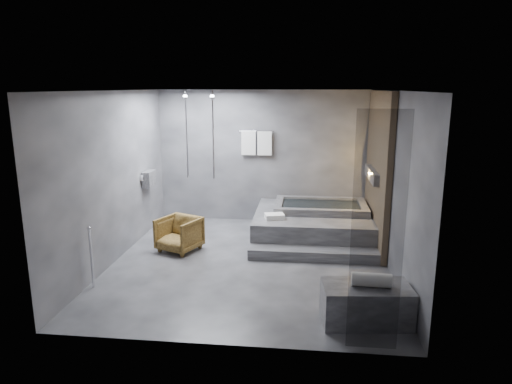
# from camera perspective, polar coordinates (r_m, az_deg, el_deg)

# --- Properties ---
(room) EXTENTS (5.00, 5.04, 2.82)m
(room) POSITION_cam_1_polar(r_m,az_deg,el_deg) (7.42, 2.44, 4.29)
(room) COLOR #2F2F31
(room) RESTS_ON ground
(tub_deck) EXTENTS (2.20, 2.00, 0.50)m
(tub_deck) POSITION_cam_1_polar(r_m,az_deg,el_deg) (8.92, 7.09, -4.07)
(tub_deck) COLOR #343437
(tub_deck) RESTS_ON ground
(tub_step) EXTENTS (2.20, 0.36, 0.18)m
(tub_step) POSITION_cam_1_polar(r_m,az_deg,el_deg) (7.85, 7.15, -7.71)
(tub_step) COLOR #343437
(tub_step) RESTS_ON ground
(concrete_bench) EXTENTS (1.12, 0.69, 0.48)m
(concrete_bench) POSITION_cam_1_polar(r_m,az_deg,el_deg) (5.96, 13.57, -13.42)
(concrete_bench) COLOR #313133
(concrete_bench) RESTS_ON ground
(driftwood_chair) EXTENTS (0.86, 0.87, 0.61)m
(driftwood_chair) POSITION_cam_1_polar(r_m,az_deg,el_deg) (8.24, -9.58, -5.20)
(driftwood_chair) COLOR #3E2A0F
(driftwood_chair) RESTS_ON ground
(rolled_towel) EXTENTS (0.49, 0.20, 0.17)m
(rolled_towel) POSITION_cam_1_polar(r_m,az_deg,el_deg) (5.81, 14.23, -10.60)
(rolled_towel) COLOR white
(rolled_towel) RESTS_ON concrete_bench
(deck_towel) EXTENTS (0.39, 0.33, 0.09)m
(deck_towel) POSITION_cam_1_polar(r_m,az_deg,el_deg) (8.35, 2.32, -3.06)
(deck_towel) COLOR white
(deck_towel) RESTS_ON tub_deck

